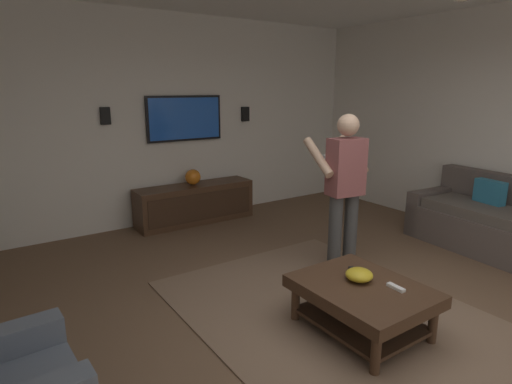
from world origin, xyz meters
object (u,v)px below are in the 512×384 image
coffee_table (362,297)px  wall_speaker_left (245,114)px  tv (185,118)px  remote_white (396,287)px  bowl (359,275)px  media_console (195,203)px  remote_black (355,271)px  vase_round (193,177)px  person_standing (344,184)px  wall_speaker_right (105,116)px  couch (497,225)px

coffee_table → wall_speaker_left: (3.56, -1.22, 1.20)m
tv → remote_white: (-3.73, 0.03, -1.06)m
bowl → remote_white: (-0.26, -0.12, -0.04)m
tv → remote_white: bearing=-0.5°
media_console → remote_black: size_ratio=11.33×
media_console → bowl: bearing=-2.7°
remote_black → vase_round: bearing=18.5°
vase_round → wall_speaker_left: 1.35m
person_standing → vase_round: bearing=21.7°
media_console → vase_round: bearing=-157.0°
person_standing → wall_speaker_left: (2.60, -0.47, 0.56)m
person_standing → wall_speaker_right: (2.60, 1.65, 0.61)m
couch → coffee_table: size_ratio=1.96×
coffee_table → remote_white: 0.27m
coffee_table → wall_speaker_left: 3.95m
bowl → wall_speaker_right: bearing=15.1°
couch → remote_black: 2.50m
tv → bowl: 3.62m
person_standing → vase_round: (2.37, 0.56, -0.27)m
couch → wall_speaker_right: size_ratio=8.93×
coffee_table → remote_black: size_ratio=6.67×
media_console → vase_round: size_ratio=7.73×
couch → media_console: bearing=-46.4°
coffee_table → wall_speaker_left: bearing=-18.9°
wall_speaker_left → remote_white: bearing=164.2°
tv → wall_speaker_right: (0.01, 1.09, 0.07)m
coffee_table → wall_speaker_right: size_ratio=4.55×
bowl → tv: bearing=-2.5°
bowl → vase_round: (3.26, -0.14, 0.21)m
wall_speaker_left → remote_black: bearing=162.0°
vase_round → couch: bearing=-141.2°
tv → bowl: bearing=-2.5°
person_standing → media_console: bearing=21.6°
wall_speaker_left → wall_speaker_right: 2.12m
couch → tv: 4.23m
remote_black → wall_speaker_right: 3.69m
coffee_table → bowl: 0.17m
person_standing → bowl: bearing=149.6°
vase_round → media_console: bearing=-157.0°
coffee_table → wall_speaker_right: (3.56, 0.91, 1.25)m
wall_speaker_right → tv: bearing=-90.7°
remote_white → wall_speaker_right: bearing=18.2°
bowl → wall_speaker_right: size_ratio=0.98×
tv → wall_speaker_left: bearing=90.7°
person_standing → coffee_table: bearing=150.4°
person_standing → bowl: size_ratio=7.61×
wall_speaker_left → media_console: bearing=103.9°
bowl → remote_white: bearing=-154.6°
bowl → wall_speaker_left: (3.49, -1.18, 1.05)m
couch → coffee_table: 2.64m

